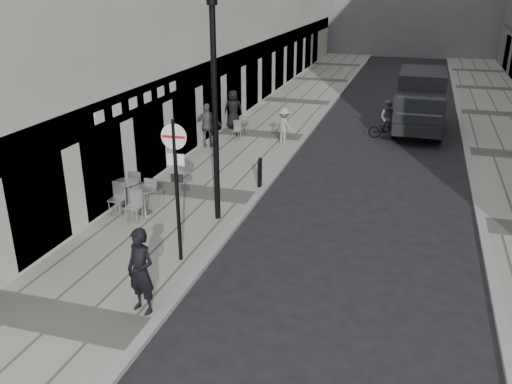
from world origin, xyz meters
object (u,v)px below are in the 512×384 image
at_px(walking_man, 141,271).
at_px(panel_van, 421,98).
at_px(lamppost, 215,100).
at_px(sign_post, 176,173).
at_px(cyclist, 387,124).

relative_size(walking_man, panel_van, 0.33).
xyz_separation_m(lamppost, panel_van, (5.52, 12.83, -2.16)).
relative_size(walking_man, sign_post, 0.52).
bearing_deg(lamppost, walking_man, -87.88).
distance_m(walking_man, lamppost, 5.70).
bearing_deg(lamppost, panel_van, 66.73).
relative_size(sign_post, panel_van, 0.63).
xyz_separation_m(lamppost, cyclist, (4.18, 10.71, -3.00)).
height_order(lamppost, cyclist, lamppost).
bearing_deg(panel_van, sign_post, -109.16).
height_order(walking_man, lamppost, lamppost).
relative_size(lamppost, cyclist, 3.61).
bearing_deg(cyclist, lamppost, -106.38).
bearing_deg(cyclist, panel_van, 62.70).
bearing_deg(cyclist, sign_post, -102.36).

